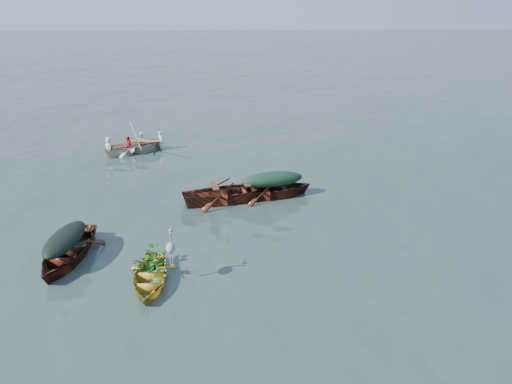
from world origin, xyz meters
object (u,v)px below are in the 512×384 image
Objects in this scene: yellow_dinghy at (150,284)px; green_tarp_boat at (272,197)px; dark_covered_boat at (68,260)px; heron at (171,253)px; open_wooden_boat at (230,202)px; rowed_boat at (136,153)px.

green_tarp_boat is (3.31, 5.22, 0.00)m from yellow_dinghy.
dark_covered_boat reaches higher than yellow_dinghy.
heron is at bearing -14.75° from dark_covered_boat.
dark_covered_boat is 3.22m from heron.
yellow_dinghy is at bearing 145.07° from open_wooden_boat.
yellow_dinghy is 0.74× the size of rowed_boat.
dark_covered_boat reaches higher than rowed_boat.
heron reaches higher than green_tarp_boat.
heron is (-1.36, -4.83, 0.82)m from open_wooden_boat.
heron is at bearing 138.79° from green_tarp_boat.
open_wooden_boat is at bearing -172.64° from rowed_boat.
open_wooden_boat is at bearing 67.21° from yellow_dinghy.
yellow_dinghy is 6.18m from green_tarp_boat.
green_tarp_boat is 7.53m from rowed_boat.
green_tarp_boat is 0.89× the size of open_wooden_boat.
open_wooden_boat is at bearing 72.79° from heron.
yellow_dinghy is 10.56m from rowed_boat.
green_tarp_boat reaches higher than yellow_dinghy.
green_tarp_boat is 1.44m from open_wooden_boat.
green_tarp_boat is at bearing 60.28° from heron.
rowed_boat is 10.66m from heron.
yellow_dinghy is 2.64m from dark_covered_boat.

